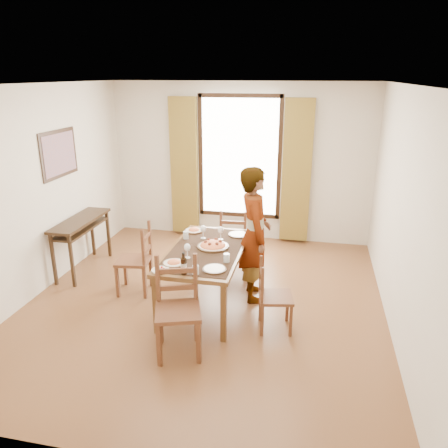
% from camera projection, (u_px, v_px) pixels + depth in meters
% --- Properties ---
extents(ground, '(5.00, 5.00, 0.00)m').
position_uv_depth(ground, '(205.00, 302.00, 5.67)').
color(ground, brown).
rests_on(ground, ground).
extents(room_shell, '(4.60, 5.10, 2.74)m').
position_uv_depth(room_shell, '(206.00, 184.00, 5.28)').
color(room_shell, beige).
rests_on(room_shell, ground).
extents(console_table, '(0.38, 1.20, 0.80)m').
position_uv_depth(console_table, '(81.00, 227.00, 6.40)').
color(console_table, '#321F10').
rests_on(console_table, ground).
extents(dining_table, '(0.90, 1.66, 0.76)m').
position_uv_depth(dining_table, '(206.00, 254.00, 5.42)').
color(dining_table, brown).
rests_on(dining_table, ground).
extents(chair_west, '(0.48, 0.48, 0.96)m').
position_uv_depth(chair_west, '(136.00, 261.00, 5.81)').
color(chair_west, brown).
rests_on(chair_west, ground).
extents(chair_north, '(0.44, 0.44, 0.93)m').
position_uv_depth(chair_north, '(234.00, 240.00, 6.57)').
color(chair_north, brown).
rests_on(chair_north, ground).
extents(chair_south, '(0.58, 0.58, 1.04)m').
position_uv_depth(chair_south, '(178.00, 310.00, 4.53)').
color(chair_south, brown).
rests_on(chair_south, ground).
extents(chair_east, '(0.44, 0.44, 0.85)m').
position_uv_depth(chair_east, '(273.00, 298.00, 4.97)').
color(chair_east, brown).
rests_on(chair_east, ground).
extents(man, '(0.86, 0.75, 1.75)m').
position_uv_depth(man, '(254.00, 235.00, 5.54)').
color(man, gray).
rests_on(man, ground).
extents(plate_sw, '(0.27, 0.27, 0.05)m').
position_uv_depth(plate_sw, '(174.00, 262.00, 4.97)').
color(plate_sw, silver).
rests_on(plate_sw, dining_table).
extents(plate_se, '(0.27, 0.27, 0.05)m').
position_uv_depth(plate_se, '(215.00, 268.00, 4.82)').
color(plate_se, silver).
rests_on(plate_se, dining_table).
extents(plate_nw, '(0.27, 0.27, 0.05)m').
position_uv_depth(plate_nw, '(194.00, 229.00, 6.00)').
color(plate_nw, silver).
rests_on(plate_nw, dining_table).
extents(plate_ne, '(0.27, 0.27, 0.05)m').
position_uv_depth(plate_ne, '(238.00, 233.00, 5.85)').
color(plate_ne, silver).
rests_on(plate_ne, dining_table).
extents(pasta_platter, '(0.40, 0.40, 0.10)m').
position_uv_depth(pasta_platter, '(213.00, 244.00, 5.44)').
color(pasta_platter, red).
rests_on(pasta_platter, dining_table).
extents(caprese_plate, '(0.20, 0.20, 0.04)m').
position_uv_depth(caprese_plate, '(160.00, 269.00, 4.80)').
color(caprese_plate, silver).
rests_on(caprese_plate, dining_table).
extents(wine_glass_a, '(0.08, 0.08, 0.18)m').
position_uv_depth(wine_glass_a, '(187.00, 251.00, 5.11)').
color(wine_glass_a, white).
rests_on(wine_glass_a, dining_table).
extents(wine_glass_b, '(0.08, 0.08, 0.18)m').
position_uv_depth(wine_glass_b, '(221.00, 233.00, 5.67)').
color(wine_glass_b, white).
rests_on(wine_glass_b, dining_table).
extents(wine_glass_c, '(0.08, 0.08, 0.18)m').
position_uv_depth(wine_glass_c, '(203.00, 232.00, 5.71)').
color(wine_glass_c, white).
rests_on(wine_glass_c, dining_table).
extents(tumbler_a, '(0.07, 0.07, 0.10)m').
position_uv_depth(tumbler_a, '(227.00, 258.00, 5.01)').
color(tumbler_a, silver).
rests_on(tumbler_a, dining_table).
extents(tumbler_b, '(0.07, 0.07, 0.10)m').
position_uv_depth(tumbler_b, '(186.00, 235.00, 5.72)').
color(tumbler_b, silver).
rests_on(tumbler_b, dining_table).
extents(tumbler_c, '(0.07, 0.07, 0.10)m').
position_uv_depth(tumbler_c, '(196.00, 270.00, 4.71)').
color(tumbler_c, silver).
rests_on(tumbler_c, dining_table).
extents(wine_bottle, '(0.07, 0.07, 0.25)m').
position_uv_depth(wine_bottle, '(184.00, 263.00, 4.70)').
color(wine_bottle, black).
rests_on(wine_bottle, dining_table).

